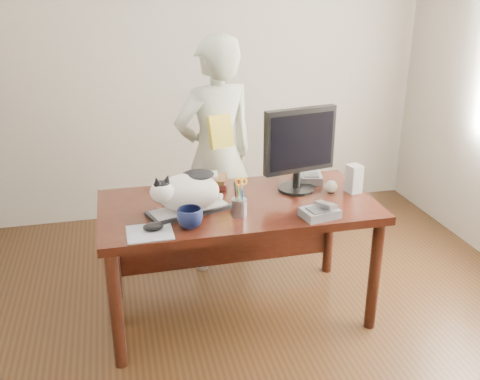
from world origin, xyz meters
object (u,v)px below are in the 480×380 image
object	(u,v)px
baseball	(331,186)
book_stack	(208,181)
cat	(186,191)
pen_cup	(239,205)
mouse	(153,227)
keyboard	(189,210)
calculator	(310,177)
coffee_mug	(190,218)
monitor	(300,145)
person	(216,157)
phone	(320,212)
speaker	(354,179)
desk	(235,220)

from	to	relation	value
baseball	book_stack	xyz separation A→B (m)	(-0.71, 0.27, -0.00)
cat	baseball	bearing A→B (deg)	-12.03
pen_cup	mouse	distance (m)	0.49
keyboard	calculator	xyz separation A→B (m)	(0.83, 0.30, 0.01)
cat	coffee_mug	distance (m)	0.20
mouse	baseball	xyz separation A→B (m)	(1.11, 0.28, 0.01)
monitor	calculator	distance (m)	0.33
calculator	mouse	bearing A→B (deg)	-140.40
mouse	calculator	xyz separation A→B (m)	(1.05, 0.49, 0.00)
coffee_mug	person	world-z (taller)	person
phone	calculator	world-z (taller)	phone
cat	phone	size ratio (longest dim) A/B	2.03
speaker	book_stack	bearing A→B (deg)	148.52
pen_cup	speaker	world-z (taller)	pen_cup
keyboard	cat	xyz separation A→B (m)	(-0.01, -0.01, 0.12)
person	pen_cup	bearing A→B (deg)	70.15
coffee_mug	book_stack	bearing A→B (deg)	70.14
coffee_mug	book_stack	distance (m)	0.59
person	speaker	bearing A→B (deg)	120.41
cat	monitor	xyz separation A→B (m)	(0.71, 0.16, 0.16)
cat	baseball	distance (m)	0.91
desk	phone	size ratio (longest dim) A/B	7.36
phone	person	world-z (taller)	person
pen_cup	coffee_mug	xyz separation A→B (m)	(-0.29, -0.09, -0.01)
pen_cup	baseball	world-z (taller)	pen_cup
coffee_mug	pen_cup	bearing A→B (deg)	17.06
coffee_mug	cat	bearing A→B (deg)	87.34
cat	mouse	xyz separation A→B (m)	(-0.20, -0.19, -0.11)
calculator	cat	bearing A→B (deg)	-145.69
keyboard	coffee_mug	world-z (taller)	coffee_mug
cat	person	distance (m)	0.79
desk	cat	bearing A→B (deg)	-154.33
monitor	mouse	bearing A→B (deg)	-169.98
keyboard	pen_cup	world-z (taller)	pen_cup
book_stack	calculator	size ratio (longest dim) A/B	1.19
speaker	person	world-z (taller)	person
monitor	person	bearing A→B (deg)	114.66
pen_cup	baseball	xyz separation A→B (m)	(0.63, 0.19, -0.02)
phone	person	xyz separation A→B (m)	(-0.39, 0.95, 0.05)
pen_cup	speaker	bearing A→B (deg)	12.54
keyboard	monitor	bearing A→B (deg)	-5.34
pen_cup	baseball	size ratio (longest dim) A/B	2.85
keyboard	pen_cup	xyz separation A→B (m)	(0.27, -0.11, 0.05)
keyboard	person	size ratio (longest dim) A/B	0.30
pen_cup	person	world-z (taller)	person
keyboard	desk	bearing A→B (deg)	7.61
pen_cup	phone	distance (m)	0.45
cat	baseball	world-z (taller)	cat
monitor	book_stack	bearing A→B (deg)	147.49
keyboard	speaker	distance (m)	1.03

